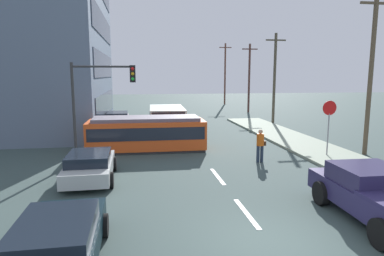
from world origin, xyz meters
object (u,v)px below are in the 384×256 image
Objects in this scene: utility_pole_near at (371,72)px; stop_sign at (329,116)px; traffic_light_mast at (99,92)px; pickup_truck_parked at (379,196)px; pedestrian_crossing at (260,144)px; parked_sedan_near at (57,242)px; utility_pole_far at (249,77)px; utility_pole_mid at (275,77)px; streetcar_tram at (147,133)px; parked_sedan_far at (116,130)px; parked_sedan_furthest at (118,119)px; utility_pole_distant at (225,73)px; city_bus at (167,118)px; parked_sedan_mid at (90,166)px.

stop_sign is at bearing -173.54° from utility_pole_near.
pickup_truck_parked is at bearing -44.12° from traffic_light_mast.
pedestrian_crossing is 0.37× the size of parked_sedan_near.
utility_pole_near is 1.10× the size of utility_pole_far.
pedestrian_crossing is 14.51m from utility_pole_mid.
stop_sign is 0.36× the size of utility_pole_mid.
parked_sedan_near is (-8.88, -1.15, -0.17)m from pickup_truck_parked.
pickup_truck_parked is (6.56, -10.95, -0.21)m from streetcar_tram.
utility_pole_far reaches higher than parked_sedan_far.
parked_sedan_furthest is 0.59× the size of utility_pole_mid.
pedestrian_crossing is 11.50m from parked_sedan_near.
city_bus is at bearing -114.00° from utility_pole_distant.
stop_sign is at bearing -94.92° from utility_pole_distant.
utility_pole_mid is at bearing 65.17° from pedestrian_crossing.
pedestrian_crossing is at bearing -101.43° from utility_pole_distant.
pickup_truck_parked is at bearing -123.69° from utility_pole_near.
parked_sedan_furthest is at bearing 131.15° from stop_sign.
streetcar_tram reaches higher than parked_sedan_mid.
streetcar_tram is 1.63× the size of parked_sedan_mid.
parked_sedan_mid is 0.46× the size of utility_pole_distant.
stop_sign is 11.89m from traffic_light_mast.
pickup_truck_parked is 0.57× the size of utility_pole_distant.
city_bus is at bearing 77.38° from parked_sedan_near.
utility_pole_mid is at bearing 56.95° from parked_sedan_near.
pickup_truck_parked is at bearing -82.01° from pedestrian_crossing.
utility_pole_distant is at bearing 70.68° from parked_sedan_near.
parked_sedan_near is at bearing -100.89° from streetcar_tram.
utility_pole_distant is at bearing 89.29° from utility_pole_near.
pickup_truck_parked is 1.75× the size of stop_sign.
traffic_light_mast is at bearing -90.51° from parked_sedan_furthest.
pickup_truck_parked is 1.02× the size of traffic_light_mast.
parked_sedan_mid is (-9.05, 5.53, -0.18)m from pickup_truck_parked.
parked_sedan_near is at bearing -123.05° from utility_pole_mid.
parked_sedan_far is at bearing 86.98° from traffic_light_mast.
parked_sedan_mid is 0.48× the size of utility_pole_near.
pedestrian_crossing is 0.33× the size of pickup_truck_parked.
parked_sedan_near is at bearing -109.32° from utility_pole_distant.
streetcar_tram is 1.59× the size of parked_sedan_far.
parked_sedan_far is 0.48× the size of utility_pole_distant.
utility_pole_distant reaches higher than pedestrian_crossing.
streetcar_tram is at bearing -77.51° from parked_sedan_furthest.
pedestrian_crossing is at bearing -60.59° from parked_sedan_furthest.
parked_sedan_near is 16.06m from parked_sedan_far.
pedestrian_crossing is at bearing 97.99° from pickup_truck_parked.
utility_pole_distant reaches higher than utility_pole_mid.
parked_sedan_near is 44.26m from utility_pole_distant.
parked_sedan_furthest is at bearing 102.49° from streetcar_tram.
parked_sedan_mid is at bearing -169.79° from stop_sign.
stop_sign is 32.99m from utility_pole_distant.
utility_pole_far is at bearing 54.97° from traffic_light_mast.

